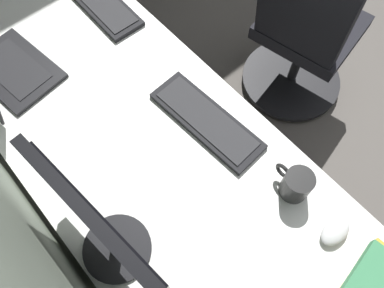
{
  "coord_description": "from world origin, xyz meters",
  "views": [
    {
      "loc": [
        -0.12,
        1.82,
        1.87
      ],
      "look_at": [
        0.22,
        1.53,
        0.95
      ],
      "focal_mm": 35.89,
      "sensor_mm": 36.0,
      "label": 1
    }
  ],
  "objects": [
    {
      "name": "keyboard_spare",
      "position": [
        1.02,
        1.32,
        0.74
      ],
      "size": [
        0.42,
        0.15,
        0.02
      ],
      "color": "black",
      "rests_on": "desk"
    },
    {
      "name": "mouse_spare",
      "position": [
        -0.19,
        1.33,
        0.75
      ],
      "size": [
        0.06,
        0.1,
        0.03
      ],
      "primitive_type": "ellipsoid",
      "color": "silver",
      "rests_on": "desk"
    },
    {
      "name": "desk",
      "position": [
        0.22,
        1.58,
        0.67
      ],
      "size": [
        2.39,
        0.75,
        0.73
      ],
      "color": "white",
      "rests_on": "ground"
    },
    {
      "name": "monitor_primary",
      "position": [
        0.19,
        1.84,
        0.96
      ],
      "size": [
        0.48,
        0.2,
        0.39
      ],
      "color": "black",
      "rests_on": "desk"
    },
    {
      "name": "coffee_mug",
      "position": [
        -0.02,
        1.33,
        0.78
      ],
      "size": [
        0.13,
        0.09,
        0.1
      ],
      "color": "black",
      "rests_on": "desk"
    },
    {
      "name": "office_chair",
      "position": [
        0.48,
        0.6,
        0.46
      ],
      "size": [
        0.56,
        0.59,
        0.97
      ],
      "color": "black",
      "rests_on": "ground"
    },
    {
      "name": "keyboard_main",
      "position": [
        0.33,
        1.36,
        0.74
      ],
      "size": [
        0.43,
        0.17,
        0.02
      ],
      "color": "black",
      "rests_on": "desk"
    },
    {
      "name": "drawer_pedestal",
      "position": [
        0.21,
        1.6,
        0.35
      ],
      "size": [
        0.4,
        0.51,
        0.69
      ],
      "color": "white",
      "rests_on": "ground"
    }
  ]
}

